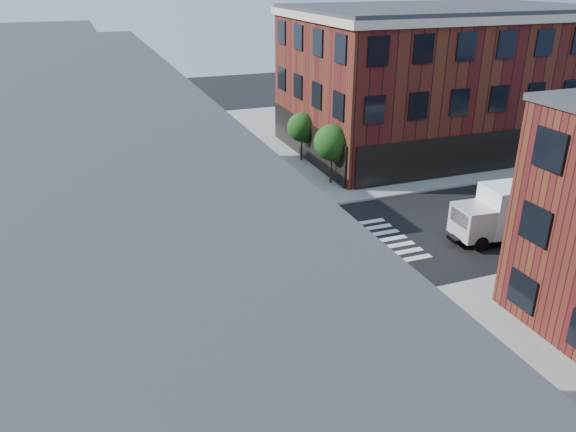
# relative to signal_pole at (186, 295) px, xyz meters

# --- Properties ---
(ground) EXTENTS (120.00, 120.00, 0.00)m
(ground) POSITION_rel_signal_pole_xyz_m (6.72, 6.68, -2.86)
(ground) COLOR black
(ground) RESTS_ON ground
(sidewalk_ne) EXTENTS (30.00, 30.00, 0.15)m
(sidewalk_ne) POSITION_rel_signal_pole_xyz_m (27.72, 27.68, -2.78)
(sidewalk_ne) COLOR gray
(sidewalk_ne) RESTS_ON ground
(building_ne) EXTENTS (25.00, 16.00, 12.00)m
(building_ne) POSITION_rel_signal_pole_xyz_m (27.22, 22.68, 3.14)
(building_ne) COLOR #441112
(building_ne) RESTS_ON ground
(tree_near) EXTENTS (2.69, 2.69, 4.49)m
(tree_near) POSITION_rel_signal_pole_xyz_m (14.28, 16.65, 0.30)
(tree_near) COLOR black
(tree_near) RESTS_ON ground
(tree_far) EXTENTS (2.43, 2.43, 4.07)m
(tree_far) POSITION_rel_signal_pole_xyz_m (14.28, 22.65, 0.02)
(tree_far) COLOR black
(tree_far) RESTS_ON ground
(signal_pole) EXTENTS (1.29, 1.24, 4.60)m
(signal_pole) POSITION_rel_signal_pole_xyz_m (0.00, 0.00, 0.00)
(signal_pole) COLOR black
(signal_pole) RESTS_ON ground
(box_truck) EXTENTS (7.72, 2.81, 3.44)m
(box_truck) POSITION_rel_signal_pole_xyz_m (20.69, 4.25, -1.07)
(box_truck) COLOR white
(box_truck) RESTS_ON ground
(traffic_cone) EXTENTS (0.42, 0.42, 0.72)m
(traffic_cone) POSITION_rel_signal_pole_xyz_m (1.40, 0.98, -2.51)
(traffic_cone) COLOR #F8590B
(traffic_cone) RESTS_ON ground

